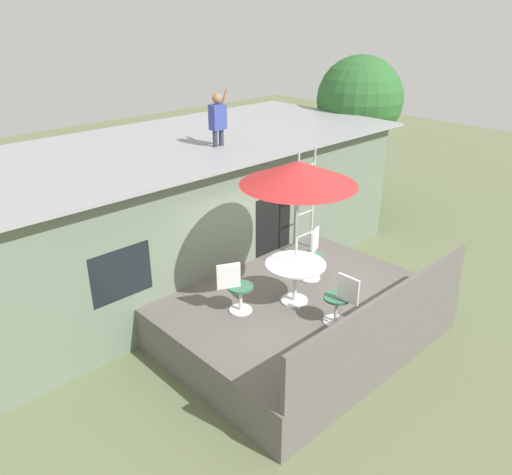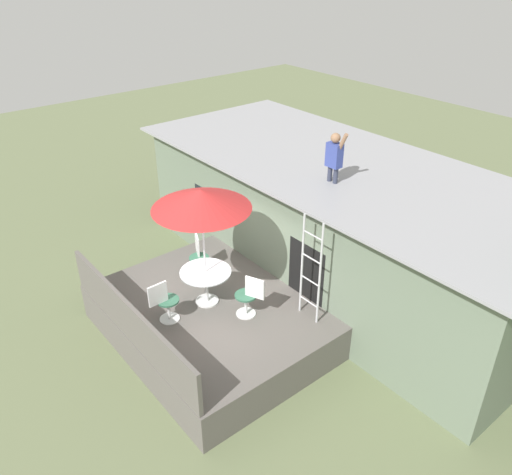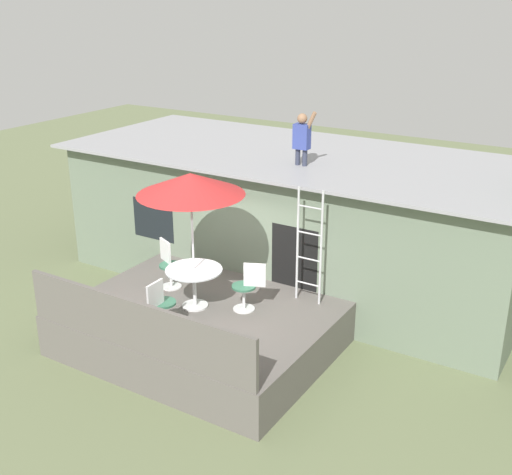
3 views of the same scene
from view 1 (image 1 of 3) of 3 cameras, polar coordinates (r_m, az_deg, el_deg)
ground_plane at (r=9.70m, az=4.33°, el=-10.59°), size 40.00×40.00×0.00m
house at (r=11.43m, az=-8.82°, el=3.22°), size 10.50×4.50×2.95m
deck at (r=9.47m, az=4.40°, el=-8.61°), size 4.69×3.83×0.80m
deck_railing at (r=8.10m, az=14.46°, el=-8.54°), size 4.59×0.08×0.90m
patio_table at (r=8.83m, az=4.40°, el=-3.82°), size 1.04×1.04×0.74m
patio_umbrella at (r=8.15m, az=4.80°, el=7.17°), size 1.90×1.90×2.54m
step_ladder at (r=10.54m, az=5.50°, el=4.02°), size 0.52×0.04×2.20m
person_figure at (r=10.49m, az=-4.25°, el=13.35°), size 0.47×0.20×1.11m
patio_chair_left at (r=8.59m, az=-2.22°, el=-5.61°), size 0.59×0.44×0.92m
patio_chair_right at (r=9.73m, az=6.27°, el=-1.95°), size 0.59×0.44×0.92m
patio_chair_near at (r=8.37m, az=9.39°, el=-6.82°), size 0.44×0.62×0.92m
backyard_tree at (r=15.13m, az=11.45°, el=14.67°), size 2.41×2.41×4.37m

